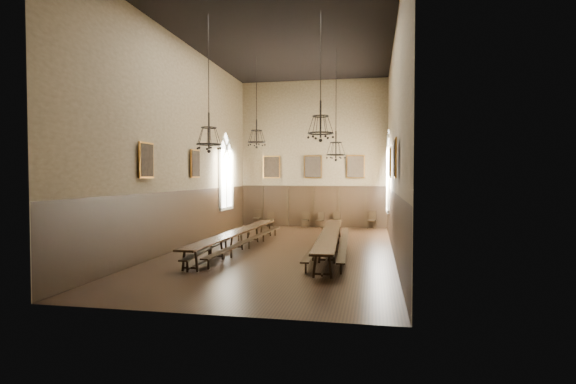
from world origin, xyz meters
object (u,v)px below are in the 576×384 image
(bench_left_inner, at_px, (249,243))
(chair_0, at_px, (257,221))
(bench_right_outer, at_px, (344,245))
(table_right, at_px, (330,242))
(chair_1, at_px, (271,222))
(chair_4, at_px, (320,223))
(chair_7, at_px, (372,223))
(chair_3, at_px, (305,223))
(chair_5, at_px, (336,223))
(bench_right_inner, at_px, (319,245))
(chandelier_back_left, at_px, (257,137))
(bench_left_outer, at_px, (226,242))
(table_left, at_px, (237,240))
(chandelier_back_right, at_px, (336,148))
(chandelier_front_left, at_px, (209,136))
(chandelier_front_right, at_px, (321,125))

(bench_left_inner, height_order, chair_0, chair_0)
(bench_right_outer, bearing_deg, bench_left_inner, -178.40)
(table_right, relative_size, chair_1, 11.18)
(bench_left_inner, relative_size, chair_4, 10.02)
(chair_4, height_order, chair_7, chair_7)
(chair_3, xyz_separation_m, chair_7, (3.98, 0.12, 0.03))
(bench_left_inner, bearing_deg, chair_5, 70.45)
(bench_right_inner, bearing_deg, chair_1, 115.57)
(chair_3, distance_m, chandelier_back_left, 7.50)
(bench_left_outer, distance_m, bench_left_inner, 1.01)
(bench_right_outer, relative_size, chair_5, 9.50)
(table_left, relative_size, bench_left_outer, 0.98)
(bench_left_inner, relative_size, chair_0, 9.11)
(chair_4, bearing_deg, chair_5, 23.35)
(bench_right_outer, relative_size, chandelier_back_right, 1.89)
(chair_5, bearing_deg, chair_7, 4.90)
(chair_0, height_order, chair_4, chair_0)
(chair_7, distance_m, chandelier_back_left, 9.25)
(chair_4, bearing_deg, chair_7, 21.35)
(chair_1, xyz_separation_m, chandelier_back_left, (0.60, -5.55, 4.79))
(bench_right_outer, distance_m, chandelier_front_left, 7.08)
(bench_right_inner, bearing_deg, chair_4, 96.51)
(bench_right_outer, xyz_separation_m, chandelier_front_right, (-0.69, -2.56, 4.67))
(bench_right_outer, bearing_deg, chandelier_back_right, 103.21)
(bench_left_outer, xyz_separation_m, chair_5, (4.02, 8.68, 0.01))
(bench_right_outer, distance_m, chair_3, 8.83)
(chair_5, distance_m, chandelier_front_left, 12.76)
(chandelier_front_right, bearing_deg, chandelier_back_right, 88.35)
(bench_right_outer, bearing_deg, chair_1, 121.32)
(chair_0, height_order, chandelier_front_left, chandelier_front_left)
(table_right, distance_m, bench_right_inner, 0.55)
(chair_1, relative_size, chair_5, 0.94)
(bench_right_outer, relative_size, chandelier_back_left, 2.19)
(chair_4, bearing_deg, chair_0, -163.12)
(bench_left_outer, height_order, chair_1, chair_1)
(bench_left_outer, height_order, bench_left_inner, bench_left_outer)
(chair_1, distance_m, chandelier_back_right, 8.59)
(table_right, bearing_deg, chair_3, 105.21)
(chandelier_back_left, xyz_separation_m, chandelier_back_right, (3.92, -0.46, -0.63))
(table_left, relative_size, bench_left_inner, 1.06)
(bench_right_outer, relative_size, chair_4, 10.07)
(bench_left_outer, relative_size, bench_right_inner, 1.09)
(bench_right_inner, xyz_separation_m, chandelier_back_right, (0.50, 2.42, 4.17))
(chair_3, relative_size, chandelier_front_left, 0.20)
(bench_left_inner, distance_m, chair_3, 8.53)
(table_left, xyz_separation_m, chair_5, (3.50, 8.78, -0.09))
(bench_right_inner, height_order, chandelier_front_left, chandelier_front_left)
(table_left, height_order, chair_3, chair_3)
(bench_left_outer, bearing_deg, table_right, -0.14)
(table_left, height_order, chair_0, chair_0)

